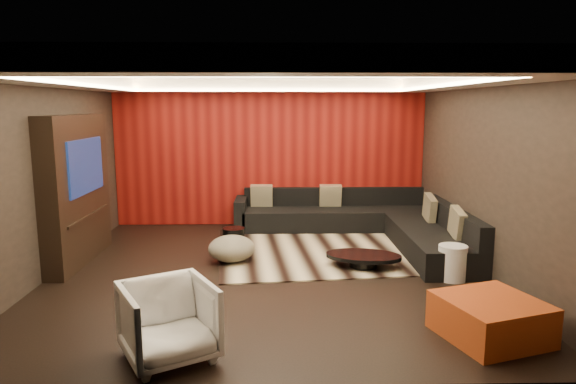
{
  "coord_description": "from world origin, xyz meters",
  "views": [
    {
      "loc": [
        0.13,
        -6.99,
        2.34
      ],
      "look_at": [
        0.3,
        0.6,
        1.05
      ],
      "focal_mm": 32.0,
      "sensor_mm": 36.0,
      "label": 1
    }
  ],
  "objects_px": {
    "coffee_table": "(363,260)",
    "white_side_table": "(452,263)",
    "orange_ottoman": "(491,318)",
    "drum_stool": "(234,241)",
    "armchair": "(169,321)",
    "sectional_sofa": "(367,223)"
  },
  "relations": [
    {
      "from": "white_side_table",
      "to": "orange_ottoman",
      "type": "bearing_deg",
      "value": -96.73
    },
    {
      "from": "coffee_table",
      "to": "white_side_table",
      "type": "height_order",
      "value": "white_side_table"
    },
    {
      "from": "drum_stool",
      "to": "orange_ottoman",
      "type": "relative_size",
      "value": 0.45
    },
    {
      "from": "coffee_table",
      "to": "armchair",
      "type": "height_order",
      "value": "armchair"
    },
    {
      "from": "drum_stool",
      "to": "orange_ottoman",
      "type": "distance_m",
      "value": 4.14
    },
    {
      "from": "sectional_sofa",
      "to": "drum_stool",
      "type": "bearing_deg",
      "value": -156.61
    },
    {
      "from": "coffee_table",
      "to": "white_side_table",
      "type": "bearing_deg",
      "value": -25.84
    },
    {
      "from": "armchair",
      "to": "orange_ottoman",
      "type": "bearing_deg",
      "value": -22.32
    },
    {
      "from": "drum_stool",
      "to": "coffee_table",
      "type": "bearing_deg",
      "value": -20.22
    },
    {
      "from": "drum_stool",
      "to": "sectional_sofa",
      "type": "xyz_separation_m",
      "value": [
        2.28,
        0.99,
        0.04
      ]
    },
    {
      "from": "drum_stool",
      "to": "white_side_table",
      "type": "xyz_separation_m",
      "value": [
        3.05,
        -1.25,
        0.01
      ]
    },
    {
      "from": "white_side_table",
      "to": "orange_ottoman",
      "type": "relative_size",
      "value": 0.52
    },
    {
      "from": "orange_ottoman",
      "to": "coffee_table",
      "type": "bearing_deg",
      "value": 111.59
    },
    {
      "from": "coffee_table",
      "to": "armchair",
      "type": "xyz_separation_m",
      "value": [
        -2.26,
        -2.66,
        0.26
      ]
    },
    {
      "from": "coffee_table",
      "to": "sectional_sofa",
      "type": "height_order",
      "value": "sectional_sofa"
    },
    {
      "from": "drum_stool",
      "to": "white_side_table",
      "type": "height_order",
      "value": "white_side_table"
    },
    {
      "from": "armchair",
      "to": "sectional_sofa",
      "type": "height_order",
      "value": "sectional_sofa"
    },
    {
      "from": "drum_stool",
      "to": "white_side_table",
      "type": "distance_m",
      "value": 3.3
    },
    {
      "from": "sectional_sofa",
      "to": "armchair",
      "type": "bearing_deg",
      "value": -120.85
    },
    {
      "from": "drum_stool",
      "to": "armchair",
      "type": "relative_size",
      "value": 0.51
    },
    {
      "from": "orange_ottoman",
      "to": "white_side_table",
      "type": "bearing_deg",
      "value": 83.27
    },
    {
      "from": "orange_ottoman",
      "to": "sectional_sofa",
      "type": "height_order",
      "value": "sectional_sofa"
    }
  ]
}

